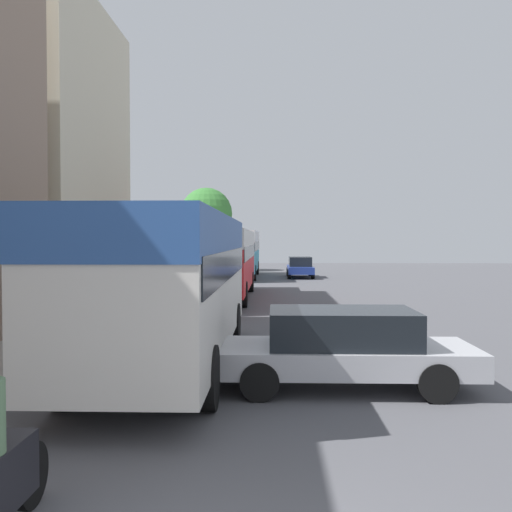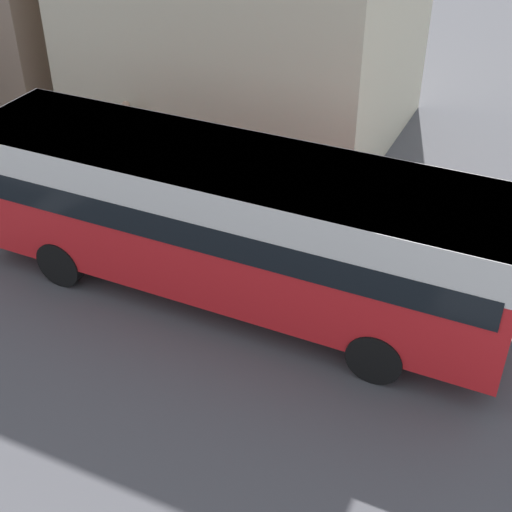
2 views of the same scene
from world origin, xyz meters
TOP-DOWN VIEW (x-y plane):
  - building_far_terrace at (-9.53, 18.34)m, footprint 6.67×8.59m
  - bus_lead at (-1.70, 7.98)m, footprint 2.51×9.24m
  - bus_following at (-1.90, 21.61)m, footprint 2.60×10.70m
  - bus_third_in_line at (-2.01, 35.79)m, footprint 2.60×10.71m
  - car_crossing at (2.21, 35.74)m, footprint 1.79×4.60m
  - car_far_curb at (1.60, 6.50)m, footprint 4.58×1.92m
  - pedestrian_near_curb at (-5.80, 16.67)m, footprint 0.40×0.40m
  - street_tree at (-5.21, 43.88)m, footprint 4.31×4.31m

SIDE VIEW (x-z plane):
  - car_far_curb at x=1.60m, z-range 0.04..1.42m
  - car_crossing at x=2.21m, z-range 0.04..1.46m
  - pedestrian_near_curb at x=-5.80m, z-range 0.16..1.82m
  - bus_following at x=-1.90m, z-range 0.45..3.46m
  - bus_lead at x=-1.70m, z-range 0.46..3.54m
  - bus_third_in_line at x=-2.01m, z-range 0.47..3.66m
  - street_tree at x=-5.21m, z-range 1.37..8.14m
  - building_far_terrace at x=-9.53m, z-range 0.00..11.60m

